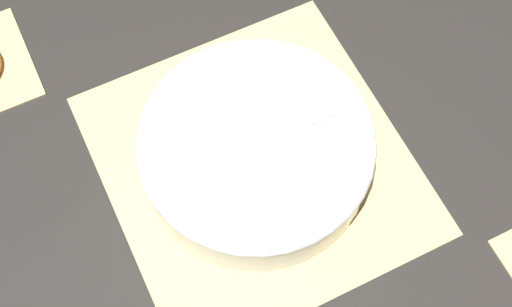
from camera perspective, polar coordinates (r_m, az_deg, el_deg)
name	(u,v)px	position (r m, az deg, el deg)	size (l,w,h in m)	color
ground_plane	(256,165)	(0.95, 0.00, -0.90)	(6.00, 6.00, 0.00)	black
bamboo_mat_center	(256,164)	(0.95, 0.00, -0.82)	(0.41, 0.39, 0.01)	#D6B775
fruit_salad_bowl	(256,149)	(0.91, 0.02, 0.33)	(0.30, 0.30, 0.08)	silver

